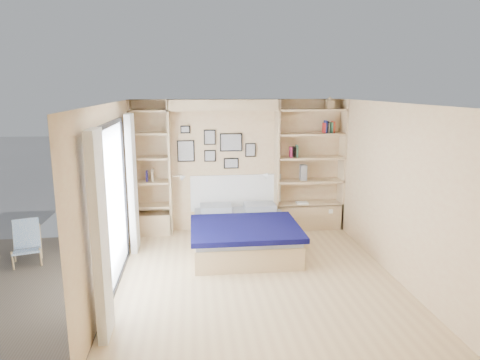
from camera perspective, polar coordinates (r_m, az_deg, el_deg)
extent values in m
plane|color=#D5B581|center=(6.42, 2.12, -12.73)|extent=(4.50, 4.50, 0.00)
plane|color=#D8BD89|center=(8.18, -0.15, 1.96)|extent=(4.00, 0.00, 4.00)
plane|color=#D8BD89|center=(3.89, 7.25, -9.83)|extent=(4.00, 0.00, 4.00)
plane|color=#D8BD89|center=(6.04, -16.92, -2.28)|extent=(0.00, 4.50, 4.50)
plane|color=#D8BD89|center=(6.60, 19.65, -1.26)|extent=(0.00, 4.50, 4.50)
plane|color=white|center=(5.82, 2.31, 10.17)|extent=(4.50, 4.50, 0.00)
cube|color=tan|center=(7.97, -9.34, 1.52)|extent=(0.04, 0.35, 2.50)
cube|color=tan|center=(8.12, 4.90, 1.83)|extent=(0.04, 0.35, 2.50)
cube|color=tan|center=(7.86, -2.22, 9.97)|extent=(2.00, 0.35, 0.20)
cube|color=tan|center=(8.46, 13.44, 1.96)|extent=(0.04, 0.35, 2.50)
cube|color=tan|center=(8.04, -14.19, 1.39)|extent=(0.04, 0.35, 2.50)
cube|color=tan|center=(8.50, 9.10, -4.74)|extent=(1.30, 0.35, 0.50)
cube|color=tan|center=(8.25, -11.53, -5.72)|extent=(0.70, 0.35, 0.40)
cube|color=black|center=(5.87, -17.22, 7.02)|extent=(0.04, 2.08, 0.06)
cube|color=black|center=(6.44, -15.97, -12.86)|extent=(0.04, 2.08, 0.06)
cube|color=black|center=(5.11, -18.50, -6.74)|extent=(0.04, 0.06, 2.20)
cube|color=black|center=(7.05, -15.15, -1.40)|extent=(0.04, 0.06, 2.20)
cube|color=silver|center=(6.07, -16.66, -3.47)|extent=(0.01, 2.00, 2.20)
cube|color=white|center=(4.82, -18.16, -7.25)|extent=(0.10, 0.45, 2.30)
cube|color=white|center=(7.29, -14.15, -0.49)|extent=(0.10, 0.45, 2.30)
cube|color=tan|center=(8.43, 9.15, -3.12)|extent=(1.30, 0.35, 0.04)
cube|color=tan|center=(8.33, 9.26, -0.13)|extent=(1.30, 0.35, 0.04)
cube|color=tan|center=(8.24, 9.36, 2.93)|extent=(1.30, 0.35, 0.04)
cube|color=tan|center=(8.19, 9.47, 6.04)|extent=(1.30, 0.35, 0.04)
cube|color=tan|center=(8.15, 9.58, 9.18)|extent=(1.30, 0.35, 0.04)
cube|color=tan|center=(8.16, -11.63, -3.38)|extent=(0.70, 0.35, 0.04)
cube|color=tan|center=(8.05, -11.77, -0.29)|extent=(0.70, 0.35, 0.04)
cube|color=tan|center=(7.97, -11.91, 2.87)|extent=(0.70, 0.35, 0.04)
cube|color=tan|center=(7.91, -12.05, 6.09)|extent=(0.70, 0.35, 0.04)
cube|color=tan|center=(7.88, -12.18, 8.98)|extent=(0.70, 0.35, 0.04)
cube|color=tan|center=(7.39, 0.34, -7.78)|extent=(1.65, 2.06, 0.36)
cube|color=#989DA5|center=(7.31, 0.34, -6.08)|extent=(1.61, 2.02, 0.10)
cube|color=#0A0A3C|center=(6.96, 0.69, -6.43)|extent=(1.75, 1.44, 0.08)
cube|color=#989DA5|center=(7.94, -3.25, -3.78)|extent=(0.57, 0.41, 0.12)
cube|color=#989DA5|center=(8.03, 2.66, -3.60)|extent=(0.57, 0.41, 0.12)
cube|color=white|center=(8.26, -0.54, -1.71)|extent=(1.75, 0.04, 0.70)
cube|color=black|center=(8.06, -7.23, 3.87)|extent=(0.32, 0.02, 0.40)
cube|color=gray|center=(8.05, -7.23, 3.86)|extent=(0.28, 0.01, 0.36)
cube|color=black|center=(8.04, -4.05, 5.70)|extent=(0.22, 0.02, 0.28)
cube|color=gray|center=(8.03, -4.05, 5.69)|extent=(0.18, 0.01, 0.24)
cube|color=black|center=(8.08, -4.02, 3.24)|extent=(0.22, 0.02, 0.22)
cube|color=gray|center=(8.07, -4.01, 3.23)|extent=(0.18, 0.01, 0.18)
cube|color=black|center=(8.07, -1.20, 5.05)|extent=(0.42, 0.02, 0.34)
cube|color=gray|center=(8.06, -1.19, 5.04)|extent=(0.38, 0.01, 0.30)
cube|color=black|center=(8.13, -1.18, 2.25)|extent=(0.28, 0.02, 0.20)
cube|color=gray|center=(8.12, -1.18, 2.24)|extent=(0.24, 0.01, 0.16)
cube|color=black|center=(8.14, 1.41, 4.04)|extent=(0.20, 0.02, 0.26)
cube|color=gray|center=(8.13, 1.42, 4.02)|extent=(0.16, 0.01, 0.22)
cube|color=black|center=(8.01, -7.31, 6.70)|extent=(0.18, 0.02, 0.14)
cube|color=gray|center=(8.00, -7.31, 6.69)|extent=(0.14, 0.01, 0.10)
cylinder|color=silver|center=(7.92, -8.32, 0.52)|extent=(0.20, 0.02, 0.02)
cone|color=white|center=(7.92, -7.60, 0.40)|extent=(0.13, 0.12, 0.15)
cylinder|color=silver|center=(8.04, 4.01, 0.81)|extent=(0.20, 0.02, 0.02)
cone|color=white|center=(8.03, 3.31, 0.65)|extent=(0.13, 0.12, 0.15)
cube|color=#AA1E4E|center=(8.13, 6.76, 3.70)|extent=(0.02, 0.15, 0.19)
cube|color=black|center=(8.14, 7.23, 3.74)|extent=(0.03, 0.15, 0.20)
cube|color=tan|center=(8.14, 7.25, 3.71)|extent=(0.04, 0.15, 0.19)
cube|color=#2A5638|center=(8.15, 7.57, 3.84)|extent=(0.03, 0.15, 0.23)
cube|color=#A51E1E|center=(8.24, 11.13, 6.82)|extent=(0.02, 0.15, 0.19)
cube|color=navy|center=(8.25, 11.33, 6.98)|extent=(0.03, 0.15, 0.24)
cube|color=black|center=(8.25, 11.51, 6.94)|extent=(0.03, 0.15, 0.23)
cube|color=tan|center=(8.26, 11.59, 6.82)|extent=(0.04, 0.15, 0.19)
cube|color=#26593F|center=(8.28, 12.05, 6.85)|extent=(0.03, 0.15, 0.20)
cube|color=maroon|center=(8.29, 12.30, 6.90)|extent=(0.03, 0.15, 0.22)
cube|color=navy|center=(8.03, -12.30, 0.53)|extent=(0.02, 0.15, 0.20)
cube|color=tan|center=(8.01, -11.55, 0.61)|extent=(0.03, 0.15, 0.22)
cube|color=tan|center=(8.24, 11.87, 9.79)|extent=(0.13, 0.13, 0.15)
cone|color=tan|center=(8.24, 11.90, 10.59)|extent=(0.20, 0.20, 0.08)
cube|color=slate|center=(8.25, 8.44, 1.00)|extent=(0.12, 0.12, 0.30)
cube|color=white|center=(8.34, 8.27, -3.02)|extent=(0.22, 0.16, 0.03)
cylinder|color=tan|center=(7.31, -28.03, -9.57)|extent=(0.06, 0.12, 0.34)
cylinder|color=tan|center=(7.29, -25.04, -9.34)|extent=(0.06, 0.12, 0.34)
cylinder|color=tan|center=(7.73, -27.88, -7.74)|extent=(0.11, 0.28, 0.56)
cylinder|color=tan|center=(7.70, -25.07, -7.52)|extent=(0.11, 0.28, 0.56)
cube|color=#3C6FAD|center=(7.43, -26.54, -8.50)|extent=(0.51, 0.56, 0.13)
cube|color=#3C6FAD|center=(7.68, -26.59, -6.36)|extent=(0.43, 0.30, 0.45)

